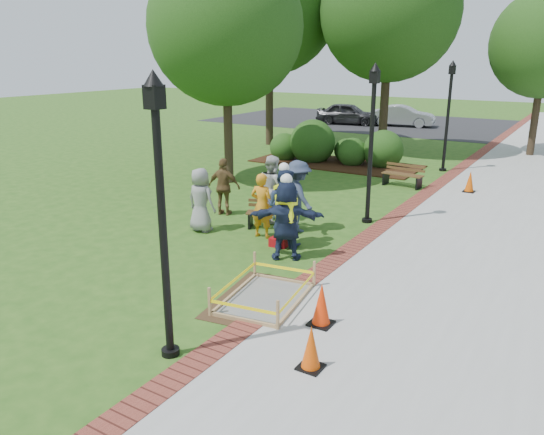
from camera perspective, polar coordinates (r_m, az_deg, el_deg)
The scene contains 33 objects.
ground at distance 11.38m, azimuth -5.35°, elevation -5.94°, with size 100.00×100.00×0.00m, color #285116.
sidewalk at distance 18.89m, azimuth 26.60°, elevation 1.69°, with size 6.00×60.00×0.02m, color #9E9E99.
brick_edging at distance 19.40m, azimuth 17.08°, elevation 3.14°, with size 0.50×60.00×0.03m, color maroon.
mulch_bed at distance 22.81m, azimuth 6.83°, elevation 5.79°, with size 7.00×3.00×0.05m, color #381E0F.
parking_lot at distance 36.16m, azimuth 21.57°, elevation 8.86°, with size 36.00×12.00×0.01m, color black.
wet_concrete_pad at distance 10.02m, azimuth -0.76°, elevation -7.72°, with size 2.03×2.53×0.55m.
bench_near at distance 14.12m, azimuth 0.03°, elevation -0.23°, with size 1.43×0.93×0.74m.
bench_far at distance 19.20m, azimuth 13.83°, elevation 3.97°, with size 1.46×0.60×0.77m.
cone_front at distance 7.97m, azimuth 4.22°, elevation -13.88°, with size 0.36×0.36×0.71m.
cone_back at distance 9.14m, azimuth 5.34°, elevation -9.38°, with size 0.39×0.39×0.78m.
cone_far at distance 19.01m, azimuth 20.50°, elevation 3.58°, with size 0.37×0.37×0.74m.
toolbox at distance 12.79m, azimuth 0.68°, elevation -2.71°, with size 0.42×0.23×0.21m, color #A10C12.
lamp_near at distance 7.64m, azimuth -11.86°, elevation 1.88°, with size 0.28×0.28×4.26m.
lamp_mid at distance 14.40m, azimuth 10.68°, elevation 8.98°, with size 0.28×0.28×4.26m.
lamp_far at distance 22.01m, azimuth 18.47°, elevation 11.12°, with size 0.28×0.28×4.26m.
tree_left at distance 18.95m, azimuth -5.00°, elevation 19.73°, with size 5.24×5.24×7.96m.
tree_back at distance 25.25m, azimuth 12.57°, elevation 20.86°, with size 6.09×6.09×9.33m.
tree_far at distance 27.54m, azimuth -0.30°, elevation 22.13°, with size 6.81×6.81×10.28m.
shrub_a at distance 23.62m, azimuth 1.32°, elevation 6.24°, with size 1.27×1.27×1.27m, color #1B3F12.
shrub_b at distance 23.31m, azimuth 4.33°, elevation 6.05°, with size 1.95×1.95×1.95m, color #1B3F12.
shrub_c at distance 22.69m, azimuth 8.58°, elevation 5.61°, with size 1.24×1.24×1.24m, color #1B3F12.
shrub_d at distance 22.56m, azimuth 11.78°, elevation 5.37°, with size 1.64×1.64×1.64m, color #1B3F12.
shrub_e at distance 23.67m, azimuth 7.92°, elevation 6.11°, with size 1.04×1.04×1.04m, color #1B3F12.
casual_person_a at distance 13.86m, azimuth -7.67°, elevation 1.87°, with size 0.55×0.37×1.67m.
casual_person_b at distance 13.26m, azimuth -1.09°, elevation 1.28°, with size 0.56×0.38×1.65m.
casual_person_c at distance 14.59m, azimuth 0.07°, elevation 3.12°, with size 0.70×0.66×1.84m.
casual_person_d at distance 15.25m, azimuth -5.18°, elevation 3.30°, with size 0.59×0.45×1.65m.
casual_person_e at distance 13.72m, azimuth 2.80°, elevation 2.27°, with size 0.71×0.63×1.87m.
hivis_worker_a at distance 11.79m, azimuth 1.56°, elevation -0.01°, with size 0.69×0.60×1.97m.
hivis_worker_b at distance 12.39m, azimuth 1.45°, elevation 0.53°, with size 0.64×0.59×1.83m.
hivis_worker_c at distance 12.70m, azimuth 1.27°, elevation 1.36°, with size 0.60×0.39×2.03m.
parked_car_a at distance 36.37m, azimuth 8.14°, elevation 9.89°, with size 4.73×2.06×1.54m, color #29292C.
parked_car_b at distance 36.02m, azimuth 13.80°, elevation 9.51°, with size 4.46×1.94×1.45m, color #A2A3A8.
Camera 1 is at (6.38, -8.31, 4.43)m, focal length 35.00 mm.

